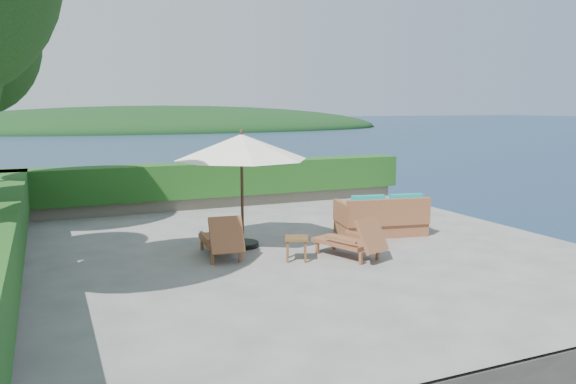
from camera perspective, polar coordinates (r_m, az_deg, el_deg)
name	(u,v)px	position (r m, az deg, el deg)	size (l,w,h in m)	color
ground	(290,249)	(12.09, 0.21, -5.76)	(12.00, 12.00, 0.00)	gray
foundation	(290,317)	(12.57, 0.21, -12.63)	(12.00, 12.00, 3.00)	#544C43
ocean	(290,380)	(13.17, 0.20, -18.52)	(600.00, 600.00, 0.00)	#142540
offshore_island	(164,129)	(153.74, -12.46, 6.23)	(126.00, 57.60, 12.60)	black
planter_wall_far	(216,201)	(17.22, -7.32, -0.88)	(12.00, 0.60, 0.36)	slate
hedge_far	(216,179)	(17.12, -7.36, 1.33)	(12.40, 0.90, 1.00)	#1D4012
patio_umbrella	(242,148)	(11.94, -4.74, 4.47)	(3.27, 3.27, 2.54)	black
lounge_left	(222,239)	(11.40, -6.77, -4.75)	(0.80, 1.64, 0.92)	#9B5F38
lounge_right	(352,240)	(11.35, 6.57, -4.88)	(1.12, 1.65, 0.88)	#9B5F38
side_table	(296,241)	(11.10, 0.86, -5.01)	(0.59, 0.59, 0.47)	brown
wicker_loveseat	(382,219)	(13.48, 9.51, -2.67)	(2.21, 1.40, 1.01)	#9B5F38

